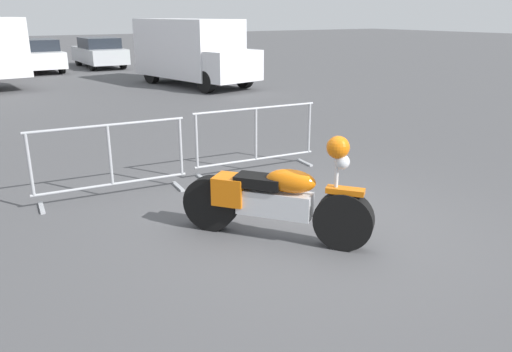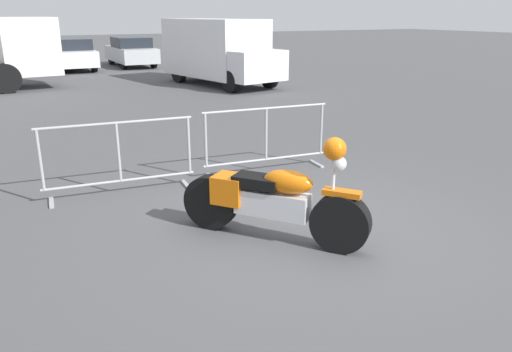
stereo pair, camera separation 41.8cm
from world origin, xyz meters
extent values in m
plane|color=#4C4C4F|center=(0.00, 0.00, 0.00)|extent=(120.00, 120.00, 0.00)
cylinder|color=black|center=(-0.05, -0.60, 0.33)|extent=(0.56, 0.63, 0.66)
cylinder|color=black|center=(-1.05, 0.65, 0.33)|extent=(0.56, 0.63, 0.66)
cube|color=silver|center=(-0.55, 0.03, 0.43)|extent=(0.73, 0.83, 0.29)
ellipsoid|color=orange|center=(-0.43, -0.12, 0.72)|extent=(0.57, 0.62, 0.27)
cube|color=black|center=(-0.67, 0.17, 0.68)|extent=(0.56, 0.60, 0.12)
cube|color=orange|center=(-0.88, 0.45, 0.54)|extent=(0.49, 0.50, 0.33)
cube|color=orange|center=(-0.05, -0.60, 0.68)|extent=(0.37, 0.41, 0.06)
cylinder|color=silver|center=(-0.12, -0.52, 0.82)|extent=(0.06, 0.06, 0.46)
sphere|color=silver|center=(-0.08, -0.56, 1.00)|extent=(0.17, 0.17, 0.17)
sphere|color=orange|center=(-0.12, -0.52, 1.16)|extent=(0.25, 0.25, 0.25)
cylinder|color=#9EA0A5|center=(-1.75, 2.35, 1.05)|extent=(2.15, 0.23, 0.04)
cylinder|color=#9EA0A5|center=(-1.75, 2.35, 0.20)|extent=(2.15, 0.23, 0.04)
cylinder|color=#9EA0A5|center=(-2.77, 2.44, 0.62)|extent=(0.05, 0.05, 0.85)
cylinder|color=#9EA0A5|center=(-1.75, 2.35, 0.62)|extent=(0.05, 0.05, 0.85)
cylinder|color=#9EA0A5|center=(-0.72, 2.26, 0.62)|extent=(0.05, 0.05, 0.85)
cube|color=#9EA0A5|center=(-2.70, 2.44, 0.01)|extent=(0.10, 0.44, 0.03)
cube|color=#9EA0A5|center=(-0.79, 2.27, 0.01)|extent=(0.10, 0.44, 0.03)
cylinder|color=#9EA0A5|center=(0.65, 2.35, 1.05)|extent=(2.15, 0.23, 0.04)
cylinder|color=#9EA0A5|center=(0.65, 2.35, 0.20)|extent=(2.15, 0.23, 0.04)
cylinder|color=#9EA0A5|center=(-0.38, 2.44, 0.62)|extent=(0.05, 0.05, 0.85)
cylinder|color=#9EA0A5|center=(0.65, 2.35, 0.62)|extent=(0.05, 0.05, 0.85)
cylinder|color=#9EA0A5|center=(1.67, 2.26, 0.62)|extent=(0.05, 0.05, 0.85)
cube|color=#9EA0A5|center=(-0.31, 2.44, 0.01)|extent=(0.10, 0.44, 0.03)
cube|color=#9EA0A5|center=(1.60, 2.27, 0.01)|extent=(0.10, 0.44, 0.03)
cube|color=silver|center=(4.17, 12.65, 1.31)|extent=(2.79, 4.42, 2.00)
cube|color=silver|center=(4.67, 10.21, 0.84)|extent=(2.04, 1.27, 1.00)
cylinder|color=black|center=(5.42, 10.77, 0.36)|extent=(0.38, 0.75, 0.72)
cylinder|color=black|center=(3.77, 10.43, 0.36)|extent=(0.38, 0.75, 0.72)
cylinder|color=black|center=(4.75, 14.00, 0.36)|extent=(0.38, 0.75, 0.72)
cylinder|color=black|center=(3.10, 13.66, 0.36)|extent=(0.38, 0.75, 0.72)
cube|color=white|center=(0.23, 20.15, 0.59)|extent=(1.70, 4.17, 0.68)
cube|color=#1E232B|center=(0.23, 20.00, 1.17)|extent=(1.56, 2.13, 0.48)
cylinder|color=black|center=(-0.49, 21.48, 0.31)|extent=(0.21, 0.62, 0.62)
cylinder|color=black|center=(0.94, 21.48, 0.31)|extent=(0.21, 0.62, 0.62)
cylinder|color=black|center=(-0.48, 18.81, 0.31)|extent=(0.21, 0.62, 0.62)
cylinder|color=black|center=(0.94, 18.82, 0.31)|extent=(0.21, 0.62, 0.62)
cube|color=#B7BABF|center=(3.08, 20.55, 0.58)|extent=(1.69, 4.13, 0.67)
cube|color=#1E232B|center=(3.08, 20.41, 1.16)|extent=(1.55, 2.11, 0.48)
cylinder|color=black|center=(2.37, 21.87, 0.31)|extent=(0.21, 0.61, 0.61)
cylinder|color=black|center=(3.78, 21.87, 0.31)|extent=(0.21, 0.61, 0.61)
cylinder|color=black|center=(2.37, 19.23, 0.31)|extent=(0.21, 0.61, 0.61)
cylinder|color=black|center=(3.78, 19.23, 0.31)|extent=(0.21, 0.61, 0.61)
cylinder|color=#ADA89E|center=(6.16, 16.77, 0.07)|extent=(4.53, 4.53, 0.14)
cylinder|color=#38662D|center=(6.16, 16.77, 0.15)|extent=(4.16, 4.16, 0.02)
sphere|color=#1E511E|center=(6.08, 17.29, 0.44)|extent=(0.71, 0.71, 0.71)
sphere|color=#3D7A38|center=(6.96, 16.78, 0.56)|extent=(0.99, 0.99, 0.99)
sphere|color=#1E511E|center=(6.70, 16.43, 0.62)|extent=(1.12, 1.12, 1.12)
sphere|color=#1E511E|center=(5.98, 16.96, 0.62)|extent=(1.13, 1.13, 1.13)
camera|label=1|loc=(-3.55, -4.38, 2.51)|focal=35.00mm
camera|label=2|loc=(-3.19, -4.59, 2.51)|focal=35.00mm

